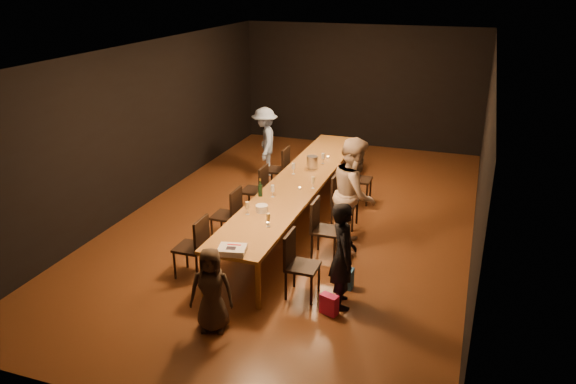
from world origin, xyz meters
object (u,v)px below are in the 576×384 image
(child, at_px, (211,290))
(plate_stack, at_px, (262,208))
(chair_right_3, at_px, (360,179))
(woman_birthday, at_px, (343,255))
(woman_tan, at_px, (354,194))
(table, at_px, (298,183))
(chair_left_3, at_px, (277,169))
(ice_bucket, at_px, (312,162))
(chair_right_2, at_px, (345,202))
(chair_left_1, at_px, (226,215))
(chair_right_1, at_px, (326,230))
(champagne_bottle, at_px, (260,187))
(chair_left_0, at_px, (191,247))
(chair_right_0, at_px, (303,266))
(chair_left_2, at_px, (254,190))
(man_blue, at_px, (265,142))
(birthday_cake, at_px, (232,250))

(child, relative_size, plate_stack, 5.81)
(chair_right_3, height_order, woman_birthday, woman_birthday)
(woman_tan, bearing_deg, table, 51.16)
(chair_left_3, height_order, plate_stack, chair_left_3)
(woman_birthday, distance_m, ice_bucket, 3.45)
(chair_right_2, xyz_separation_m, child, (-0.82, -3.49, 0.08))
(woman_tan, bearing_deg, woman_birthday, -179.73)
(chair_left_3, relative_size, woman_tan, 0.51)
(chair_left_1, bearing_deg, child, -159.00)
(chair_right_1, bearing_deg, champagne_bottle, -103.85)
(chair_right_3, relative_size, champagne_bottle, 3.10)
(chair_left_0, relative_size, child, 0.85)
(woman_birthday, bearing_deg, plate_stack, 34.90)
(chair_right_0, bearing_deg, child, -36.90)
(chair_right_1, relative_size, plate_stack, 4.91)
(woman_tan, bearing_deg, champagne_bottle, 90.11)
(chair_right_0, bearing_deg, woman_tan, 170.09)
(chair_right_1, distance_m, chair_left_2, 2.08)
(woman_birthday, height_order, plate_stack, woman_birthday)
(chair_right_3, height_order, chair_left_0, same)
(champagne_bottle, bearing_deg, woman_birthday, -40.91)
(chair_left_1, bearing_deg, man_blue, 10.25)
(plate_stack, bearing_deg, champagne_bottle, 113.83)
(birthday_cake, bearing_deg, champagne_bottle, 89.06)
(birthday_cake, height_order, champagne_bottle, champagne_bottle)
(chair_right_2, height_order, chair_left_3, same)
(table, bearing_deg, chair_right_3, 54.69)
(chair_left_0, distance_m, woman_tan, 2.67)
(chair_right_2, distance_m, man_blue, 3.10)
(chair_right_0, xyz_separation_m, man_blue, (-2.29, 4.46, 0.28))
(champagne_bottle, bearing_deg, ice_bucket, 76.52)
(child, bearing_deg, chair_right_1, 53.35)
(chair_right_1, height_order, child, child)
(chair_left_0, relative_size, woman_tan, 0.51)
(table, relative_size, chair_right_3, 6.45)
(chair_right_2, xyz_separation_m, woman_tan, (0.30, -0.68, 0.44))
(chair_right_3, height_order, ice_bucket, ice_bucket)
(table, relative_size, chair_left_0, 6.45)
(chair_left_3, height_order, woman_tan, woman_tan)
(chair_right_0, distance_m, man_blue, 5.02)
(chair_left_1, distance_m, child, 2.46)
(woman_birthday, height_order, woman_tan, woman_tan)
(chair_left_0, relative_size, ice_bucket, 4.03)
(man_blue, bearing_deg, ice_bucket, 25.53)
(woman_tan, height_order, birthday_cake, woman_tan)
(chair_right_1, xyz_separation_m, plate_stack, (-0.95, -0.29, 0.34))
(chair_left_2, bearing_deg, child, -165.86)
(child, xyz_separation_m, birthday_cake, (0.00, 0.62, 0.24))
(table, xyz_separation_m, chair_right_2, (0.85, 0.00, -0.24))
(table, height_order, woman_birthday, woman_birthday)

